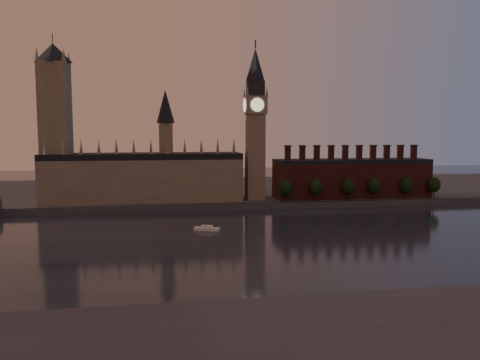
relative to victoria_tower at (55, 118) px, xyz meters
name	(u,v)px	position (x,y,z in m)	size (l,w,h in m)	color
ground	(280,242)	(120.00, -115.00, -59.09)	(900.00, 900.00, 0.00)	black
north_bank	(227,190)	(120.00, 63.04, -57.09)	(900.00, 182.00, 4.00)	#434348
palace_of_westminster	(145,175)	(55.59, -0.09, -37.46)	(130.00, 30.30, 74.00)	gray
victoria_tower	(55,118)	(0.00, 0.00, 0.00)	(24.00, 24.00, 108.00)	gray
big_ben	(255,122)	(130.00, -5.00, -2.26)	(15.00, 15.00, 107.00)	gray
chimney_block	(352,178)	(200.00, -5.00, -41.27)	(110.00, 25.00, 37.00)	#582321
embankment_tree_0	(286,188)	(147.45, -21.07, -45.62)	(8.60, 8.60, 14.88)	black
embankment_tree_1	(316,187)	(168.37, -21.10, -45.62)	(8.60, 8.60, 14.88)	black
embankment_tree_2	(348,186)	(191.12, -21.26, -45.62)	(8.60, 8.60, 14.88)	black
embankment_tree_3	(374,186)	(209.77, -20.87, -45.62)	(8.60, 8.60, 14.88)	black
embankment_tree_4	(406,185)	(233.91, -20.12, -45.62)	(8.60, 8.60, 14.88)	black
embankment_tree_5	(434,185)	(254.17, -20.89, -45.62)	(8.60, 8.60, 14.88)	black
river_boat	(207,229)	(89.28, -84.56, -58.09)	(13.46, 8.40, 2.60)	silver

